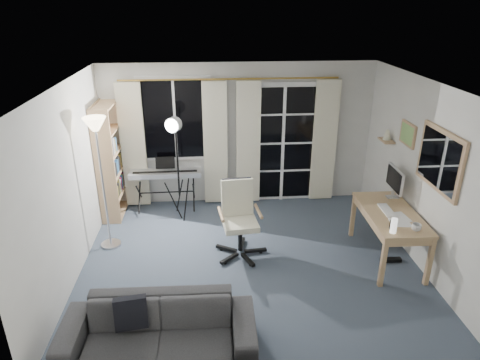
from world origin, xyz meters
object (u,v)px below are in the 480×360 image
object	(u,v)px
bookshelf	(109,163)
keyboard_piano	(165,174)
sofa	(158,323)
office_chair	(239,212)
mug	(417,227)
desk	(390,218)
studio_light	(175,137)
monitor	(395,180)
torchiere_lamp	(98,145)

from	to	relation	value
bookshelf	keyboard_piano	xyz separation A→B (m)	(0.88, 0.05, -0.24)
sofa	office_chair	bearing A→B (deg)	64.52
mug	sofa	size ratio (longest dim) A/B	0.06
keyboard_piano	desk	size ratio (longest dim) A/B	0.88
office_chair	studio_light	bearing A→B (deg)	124.24
monitor	studio_light	bearing A→B (deg)	164.46
office_chair	sofa	world-z (taller)	office_chair
mug	torchiere_lamp	bearing A→B (deg)	164.13
monitor	torchiere_lamp	bearing A→B (deg)	178.90
keyboard_piano	monitor	size ratio (longest dim) A/B	2.31
studio_light	monitor	world-z (taller)	studio_light
torchiere_lamp	sofa	size ratio (longest dim) A/B	0.99
studio_light	desk	distance (m)	3.31
torchiere_lamp	sofa	distance (m)	2.60
desk	sofa	xyz separation A→B (m)	(-2.95, -1.51, -0.24)
keyboard_piano	sofa	bearing A→B (deg)	-87.75
office_chair	mug	xyz separation A→B (m)	(2.11, -0.84, 0.14)
keyboard_piano	desk	bearing A→B (deg)	-29.84
torchiere_lamp	keyboard_piano	xyz separation A→B (m)	(0.74, 1.11, -0.89)
monitor	keyboard_piano	bearing A→B (deg)	160.25
studio_light	mug	size ratio (longest dim) A/B	14.93
torchiere_lamp	keyboard_piano	world-z (taller)	torchiere_lamp
monitor	office_chair	bearing A→B (deg)	-175.82
keyboard_piano	office_chair	xyz separation A→B (m)	(1.11, -1.39, -0.02)
torchiere_lamp	mug	bearing A→B (deg)	-15.87
monitor	desk	bearing A→B (deg)	-112.22
studio_light	office_chair	bearing A→B (deg)	-25.43
torchiere_lamp	desk	bearing A→B (deg)	-9.21
monitor	mug	size ratio (longest dim) A/B	4.40
office_chair	sofa	xyz separation A→B (m)	(-0.94, -1.86, -0.24)
office_chair	mug	bearing A→B (deg)	-27.90
sofa	mug	bearing A→B (deg)	19.67
sofa	desk	bearing A→B (deg)	28.46
desk	monitor	size ratio (longest dim) A/B	2.62
bookshelf	sofa	xyz separation A→B (m)	(1.06, -3.19, -0.51)
bookshelf	keyboard_piano	world-z (taller)	bookshelf
bookshelf	torchiere_lamp	distance (m)	1.25
studio_light	sofa	size ratio (longest dim) A/B	0.90
bookshelf	torchiere_lamp	xyz separation A→B (m)	(0.14, -1.05, 0.66)
monitor	mug	xyz separation A→B (m)	(-0.10, -0.95, -0.21)
bookshelf	keyboard_piano	distance (m)	0.92
keyboard_piano	monitor	distance (m)	3.57
torchiere_lamp	desk	distance (m)	4.02
torchiere_lamp	mug	distance (m)	4.19
mug	monitor	bearing A→B (deg)	84.19
desk	mug	xyz separation A→B (m)	(0.10, -0.50, 0.15)
keyboard_piano	studio_light	bearing A→B (deg)	-58.45
torchiere_lamp	office_chair	world-z (taller)	torchiere_lamp
mug	bookshelf	bearing A→B (deg)	152.03
sofa	monitor	bearing A→B (deg)	33.26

